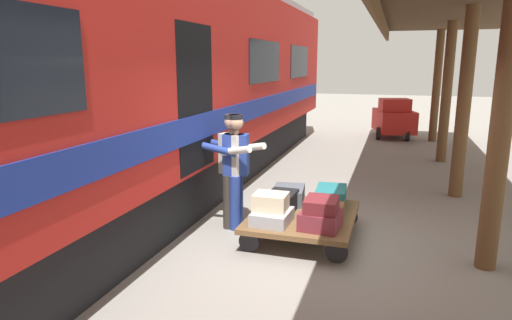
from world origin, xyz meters
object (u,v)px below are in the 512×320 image
Objects in this scene: porter_by_door at (233,167)px; baggage_tug at (394,119)px; luggage_cart at (303,217)px; suitcase_burgundy_valise at (320,220)px; suitcase_cream_canvas at (271,202)px; suitcase_black_hardshell at (281,202)px; suitcase_brown_leather at (326,210)px; suitcase_slate_roller at (289,195)px; suitcase_gray_aluminum at (272,217)px; porter_in_overalls at (235,167)px; suitcase_teal_softside at (331,197)px; train_car at (102,89)px; suitcase_maroon_trunk at (321,205)px.

porter_by_door is 0.89× the size of baggage_tug.
luggage_cart is 3.47× the size of suitcase_burgundy_valise.
suitcase_black_hardshell is at bearing -94.09° from suitcase_cream_canvas.
luggage_cart is 0.90× the size of baggage_tug.
suitcase_brown_leather is 1.01× the size of suitcase_black_hardshell.
suitcase_cream_canvas is (0.03, 0.91, 0.16)m from suitcase_slate_roller.
suitcase_gray_aluminum is (0.00, 0.95, -0.03)m from suitcase_slate_roller.
suitcase_cream_canvas is 0.26× the size of porter_in_overalls.
suitcase_brown_leather is 1.02× the size of suitcase_slate_roller.
train_car is at bearing 12.88° from suitcase_teal_softside.
porter_by_door is at bearing -37.89° from suitcase_gray_aluminum.
suitcase_black_hardshell reaches higher than luggage_cart.
suitcase_slate_roller reaches higher than luggage_cart.
suitcase_maroon_trunk is 0.68m from suitcase_cream_canvas.
train_car is at bearing 11.24° from porter_in_overalls.
suitcase_black_hardshell reaches higher than suitcase_brown_leather.
suitcase_gray_aluminum is at bearing 175.74° from train_car.
porter_in_overalls reaches higher than luggage_cart.
suitcase_cream_canvas is at bearing 176.45° from train_car.
baggage_tug reaches higher than suitcase_cream_canvas.
baggage_tug is (-0.79, -9.81, -0.03)m from suitcase_maroon_trunk.
train_car is at bearing 11.80° from porter_by_door.
porter_in_overalls is (0.70, -0.54, 0.30)m from suitcase_cream_canvas.
porter_in_overalls is at bearing -168.76° from train_car.
suitcase_gray_aluminum is at bearing 142.11° from porter_by_door.
luggage_cart is 2.87× the size of suitcase_slate_roller.
suitcase_gray_aluminum is (-2.64, 0.20, -1.63)m from train_car.
suitcase_teal_softside is 0.95m from suitcase_maroon_trunk.
baggage_tug is at bearing -103.39° from porter_by_door.
suitcase_gray_aluminum is 0.29× the size of baggage_tug.
suitcase_black_hardshell is 1.28× the size of suitcase_maroon_trunk.
suitcase_maroon_trunk is at bearing 176.83° from train_car.
suitcase_teal_softside is at bearing -90.00° from suitcase_brown_leather.
suitcase_cream_canvas is (0.67, 0.91, 0.14)m from suitcase_teal_softside.
train_car is at bearing 67.03° from baggage_tug.
porter_in_overalls is (1.37, -0.10, 0.49)m from suitcase_brown_leather.
suitcase_black_hardshell is 0.88m from porter_by_door.
suitcase_slate_roller is at bearing -153.09° from porter_in_overalls.
luggage_cart is 2.84× the size of suitcase_black_hardshell.
suitcase_slate_roller is 0.96m from porter_by_door.
suitcase_cream_canvas is at bearing 85.91° from suitcase_black_hardshell.
luggage_cart is 0.60m from suitcase_teal_softside.
suitcase_teal_softside is 8.91m from baggage_tug.
suitcase_black_hardshell is 0.48m from suitcase_gray_aluminum.
porter_in_overalls is (1.37, -0.58, 0.46)m from suitcase_burgundy_valise.
suitcase_brown_leather is at bearing 175.25° from porter_by_door.
suitcase_gray_aluminum is at bearing 132.00° from suitcase_cream_canvas.
suitcase_gray_aluminum is 0.69m from suitcase_maroon_trunk.
train_car reaches higher than suitcase_teal_softside.
train_car reaches higher than luggage_cart.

